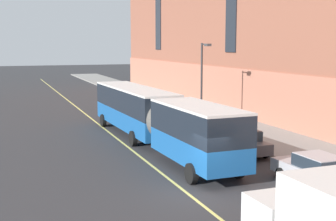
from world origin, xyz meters
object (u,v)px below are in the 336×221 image
Objects in this scene: parked_car_green_2 at (179,116)px; fire_hydrant at (207,122)px; city_bus at (154,115)px; parked_car_silver_0 at (317,171)px; street_lamp at (203,74)px; parked_car_green_5 at (140,100)px; parked_car_darkgray_1 at (241,142)px.

fire_hydrant is at bearing -53.75° from parked_car_green_2.
city_bus reaches higher than parked_car_green_2.
parked_car_silver_0 is 6.65× the size of fire_hydrant.
parked_car_silver_0 is 17.30m from street_lamp.
parked_car_silver_0 and parked_car_green_2 have the same top height.
parked_car_green_2 is 10.95m from parked_car_green_5.
parked_car_green_5 is 0.74× the size of street_lamp.
street_lamp is at bearing 43.56° from city_bus.
city_bus is 28.28× the size of fire_hydrant.
parked_car_silver_0 is at bearing -96.29° from fire_hydrant.
parked_car_darkgray_1 is at bearing -101.85° from fire_hydrant.
city_bus is 11.93m from parked_car_silver_0.
fire_hydrant is at bearing 83.71° from parked_car_silver_0.
parked_car_green_5 is at bearing 97.10° from fire_hydrant.
parked_car_green_5 is at bearing 98.25° from street_lamp.
street_lamp is at bearing 83.80° from parked_car_silver_0.
parked_car_silver_0 is at bearing -96.20° from street_lamp.
parked_car_darkgray_1 is at bearing -91.33° from parked_car_green_2.
city_bus is 5.95m from parked_car_darkgray_1.
city_bus is 4.59× the size of parked_car_darkgray_1.
fire_hydrant is at bearing -94.95° from street_lamp.
parked_car_darkgray_1 is at bearing -101.06° from street_lamp.
city_bus is 7.72m from fire_hydrant.
city_bus is 8.18m from parked_car_green_2.
street_lamp is (1.93, 9.86, 3.39)m from parked_car_darkgray_1.
street_lamp reaches higher than parked_car_silver_0.
street_lamp reaches higher than fire_hydrant.
parked_car_green_2 is 6.63× the size of fire_hydrant.
city_bus is 4.27× the size of parked_car_green_2.
parked_car_silver_0 reaches higher than fire_hydrant.
fire_hydrant is at bearing 78.15° from parked_car_darkgray_1.
parked_car_silver_0 is 1.08× the size of parked_car_darkgray_1.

